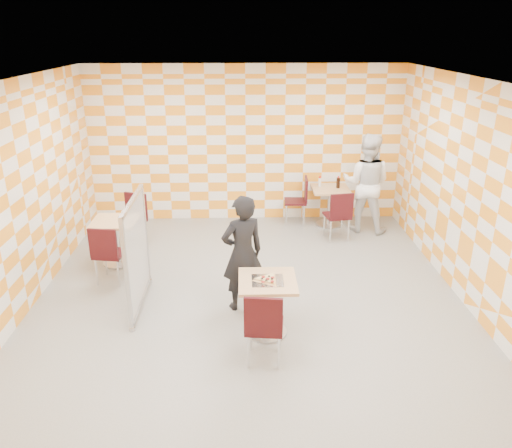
{
  "coord_description": "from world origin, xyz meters",
  "views": [
    {
      "loc": [
        -0.08,
        -5.99,
        3.58
      ],
      "look_at": [
        0.1,
        0.2,
        1.15
      ],
      "focal_mm": 35.0,
      "sensor_mm": 36.0,
      "label": 1
    }
  ],
  "objects_px": {
    "chair_second_front": "(339,212)",
    "chair_second_side": "(300,197)",
    "chair_empty_near": "(107,251)",
    "man_white": "(366,183)",
    "soda_bottle": "(338,183)",
    "second_table": "(330,200)",
    "empty_table": "(116,234)",
    "partition": "(137,253)",
    "man_dark": "(243,253)",
    "chair_empty_far": "(134,216)",
    "sport_bottle": "(320,182)",
    "chair_main_front": "(264,324)",
    "main_table": "(267,297)"
  },
  "relations": [
    {
      "from": "empty_table",
      "to": "partition",
      "type": "relative_size",
      "value": 0.48
    },
    {
      "from": "man_white",
      "to": "chair_main_front",
      "type": "bearing_deg",
      "value": 83.99
    },
    {
      "from": "main_table",
      "to": "sport_bottle",
      "type": "distance_m",
      "value": 4.03
    },
    {
      "from": "main_table",
      "to": "chair_main_front",
      "type": "distance_m",
      "value": 0.64
    },
    {
      "from": "empty_table",
      "to": "sport_bottle",
      "type": "height_order",
      "value": "sport_bottle"
    },
    {
      "from": "chair_empty_near",
      "to": "man_white",
      "type": "xyz_separation_m",
      "value": [
        4.29,
        2.05,
        0.38
      ]
    },
    {
      "from": "empty_table",
      "to": "chair_empty_far",
      "type": "xyz_separation_m",
      "value": [
        0.13,
        0.76,
        0.04
      ]
    },
    {
      "from": "chair_main_front",
      "to": "empty_table",
      "type": "bearing_deg",
      "value": 129.66
    },
    {
      "from": "second_table",
      "to": "chair_main_front",
      "type": "xyz_separation_m",
      "value": [
        -1.46,
        -4.32,
        0.04
      ]
    },
    {
      "from": "chair_second_side",
      "to": "man_white",
      "type": "xyz_separation_m",
      "value": [
        1.17,
        -0.38,
        0.38
      ]
    },
    {
      "from": "main_table",
      "to": "chair_second_front",
      "type": "distance_m",
      "value": 3.23
    },
    {
      "from": "chair_main_front",
      "to": "chair_second_side",
      "type": "relative_size",
      "value": 1.0
    },
    {
      "from": "main_table",
      "to": "man_dark",
      "type": "relative_size",
      "value": 0.47
    },
    {
      "from": "second_table",
      "to": "chair_second_side",
      "type": "bearing_deg",
      "value": 168.71
    },
    {
      "from": "main_table",
      "to": "man_white",
      "type": "xyz_separation_m",
      "value": [
        2.0,
        3.42,
        0.41
      ]
    },
    {
      "from": "chair_main_front",
      "to": "chair_second_side",
      "type": "distance_m",
      "value": 4.53
    },
    {
      "from": "chair_empty_far",
      "to": "man_dark",
      "type": "xyz_separation_m",
      "value": [
        1.89,
        -2.19,
        0.26
      ]
    },
    {
      "from": "chair_empty_near",
      "to": "partition",
      "type": "relative_size",
      "value": 0.6
    },
    {
      "from": "chair_main_front",
      "to": "chair_empty_far",
      "type": "height_order",
      "value": "same"
    },
    {
      "from": "chair_second_front",
      "to": "chair_empty_near",
      "type": "relative_size",
      "value": 1.0
    },
    {
      "from": "man_white",
      "to": "soda_bottle",
      "type": "relative_size",
      "value": 8.01
    },
    {
      "from": "chair_second_side",
      "to": "main_table",
      "type": "bearing_deg",
      "value": -102.37
    },
    {
      "from": "main_table",
      "to": "man_white",
      "type": "relative_size",
      "value": 0.41
    },
    {
      "from": "chair_main_front",
      "to": "chair_empty_far",
      "type": "distance_m",
      "value": 4.08
    },
    {
      "from": "partition",
      "to": "sport_bottle",
      "type": "relative_size",
      "value": 7.75
    },
    {
      "from": "sport_bottle",
      "to": "soda_bottle",
      "type": "bearing_deg",
      "value": -20.65
    },
    {
      "from": "partition",
      "to": "man_dark",
      "type": "xyz_separation_m",
      "value": [
        1.41,
        -0.09,
        0.01
      ]
    },
    {
      "from": "chair_empty_far",
      "to": "chair_second_front",
      "type": "bearing_deg",
      "value": 0.85
    },
    {
      "from": "chair_main_front",
      "to": "chair_second_front",
      "type": "height_order",
      "value": "same"
    },
    {
      "from": "second_table",
      "to": "empty_table",
      "type": "height_order",
      "value": "same"
    },
    {
      "from": "main_table",
      "to": "chair_second_front",
      "type": "relative_size",
      "value": 0.81
    },
    {
      "from": "partition",
      "to": "second_table",
      "type": "bearing_deg",
      "value": 43.5
    },
    {
      "from": "empty_table",
      "to": "chair_second_side",
      "type": "relative_size",
      "value": 0.81
    },
    {
      "from": "empty_table",
      "to": "chair_empty_near",
      "type": "distance_m",
      "value": 0.71
    },
    {
      "from": "chair_empty_near",
      "to": "chair_empty_far",
      "type": "height_order",
      "value": "same"
    },
    {
      "from": "chair_empty_near",
      "to": "man_dark",
      "type": "height_order",
      "value": "man_dark"
    },
    {
      "from": "chair_second_side",
      "to": "man_dark",
      "type": "distance_m",
      "value": 3.35
    },
    {
      "from": "chair_empty_near",
      "to": "man_white",
      "type": "distance_m",
      "value": 4.76
    },
    {
      "from": "second_table",
      "to": "sport_bottle",
      "type": "xyz_separation_m",
      "value": [
        -0.19,
        0.14,
        0.33
      ]
    },
    {
      "from": "chair_empty_far",
      "to": "partition",
      "type": "xyz_separation_m",
      "value": [
        0.48,
        -2.1,
        0.25
      ]
    },
    {
      "from": "chair_second_front",
      "to": "partition",
      "type": "height_order",
      "value": "partition"
    },
    {
      "from": "chair_second_front",
      "to": "chair_second_side",
      "type": "bearing_deg",
      "value": 123.26
    },
    {
      "from": "second_table",
      "to": "man_dark",
      "type": "relative_size",
      "value": 0.47
    },
    {
      "from": "chair_second_front",
      "to": "chair_empty_far",
      "type": "distance_m",
      "value": 3.61
    },
    {
      "from": "main_table",
      "to": "sport_bottle",
      "type": "height_order",
      "value": "sport_bottle"
    },
    {
      "from": "chair_main_front",
      "to": "man_dark",
      "type": "relative_size",
      "value": 0.57
    },
    {
      "from": "partition",
      "to": "soda_bottle",
      "type": "xyz_separation_m",
      "value": [
        3.25,
        2.96,
        0.06
      ]
    },
    {
      "from": "chair_empty_near",
      "to": "main_table",
      "type": "bearing_deg",
      "value": -31.09
    },
    {
      "from": "chair_main_front",
      "to": "chair_empty_far",
      "type": "xyz_separation_m",
      "value": [
        -2.12,
        3.48,
        0.0
      ]
    },
    {
      "from": "main_table",
      "to": "empty_table",
      "type": "relative_size",
      "value": 1.0
    }
  ]
}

